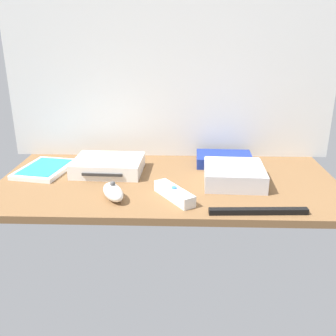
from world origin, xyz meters
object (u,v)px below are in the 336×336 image
at_px(network_router, 224,159).
at_px(remote_wand, 174,193).
at_px(game_case, 45,169).
at_px(remote_nunchuk, 113,192).
at_px(sensor_bar, 258,211).
at_px(game_console, 108,165).
at_px(mini_computer, 234,174).

xyz_separation_m(network_router, remote_wand, (-0.16, -0.28, -0.00)).
xyz_separation_m(game_case, remote_nunchuk, (0.25, -0.20, 0.01)).
bearing_deg(sensor_bar, network_router, 94.52).
bearing_deg(game_case, remote_nunchuk, -28.91).
bearing_deg(game_console, network_router, 15.54).
bearing_deg(game_case, network_router, 18.29).
bearing_deg(remote_nunchuk, game_case, 113.07).
xyz_separation_m(game_console, mini_computer, (0.38, -0.08, 0.00)).
xyz_separation_m(network_router, sensor_bar, (0.04, -0.36, -0.01)).
relative_size(network_router, remote_wand, 1.29).
distance_m(mini_computer, game_case, 0.59).
relative_size(game_console, game_case, 1.03).
height_order(remote_wand, remote_nunchuk, remote_nunchuk).
bearing_deg(mini_computer, remote_nunchuk, -159.54).
height_order(mini_computer, remote_nunchuk, mini_computer).
relative_size(remote_wand, remote_nunchuk, 1.31).
relative_size(mini_computer, sensor_bar, 0.74).
relative_size(mini_computer, remote_nunchuk, 1.63).
bearing_deg(network_router, game_case, -169.76).
xyz_separation_m(game_console, network_router, (0.37, 0.09, -0.00)).
xyz_separation_m(remote_wand, remote_nunchuk, (-0.16, -0.01, 0.01)).
distance_m(game_console, sensor_bar, 0.50).
bearing_deg(network_router, remote_nunchuk, -136.22).
xyz_separation_m(network_router, remote_nunchuk, (-0.32, -0.29, 0.00)).
height_order(game_case, network_router, network_router).
height_order(game_console, game_case, game_console).
xyz_separation_m(mini_computer, game_case, (-0.58, 0.08, -0.02)).
height_order(mini_computer, remote_wand, mini_computer).
bearing_deg(mini_computer, game_console, 168.45).
relative_size(mini_computer, game_case, 0.84).
bearing_deg(remote_wand, network_router, 26.28).
xyz_separation_m(game_console, remote_wand, (0.21, -0.19, -0.01)).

